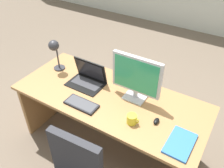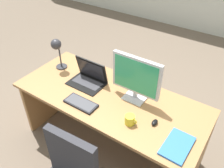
{
  "view_description": "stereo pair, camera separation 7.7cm",
  "coord_description": "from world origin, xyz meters",
  "views": [
    {
      "loc": [
        0.92,
        -1.45,
        2.19
      ],
      "look_at": [
        0.0,
        0.04,
        0.85
      ],
      "focal_mm": 38.28,
      "sensor_mm": 36.0,
      "label": 1
    },
    {
      "loc": [
        0.99,
        -1.41,
        2.19
      ],
      "look_at": [
        0.0,
        0.04,
        0.85
      ],
      "focal_mm": 38.28,
      "sensor_mm": 36.0,
      "label": 2
    }
  ],
  "objects": [
    {
      "name": "book",
      "position": [
        0.75,
        -0.19,
        0.74
      ],
      "size": [
        0.19,
        0.3,
        0.02
      ],
      "color": "blue",
      "rests_on": "desk"
    },
    {
      "name": "desk",
      "position": [
        0.0,
        0.06,
        0.51
      ],
      "size": [
        1.84,
        0.79,
        0.73
      ],
      "color": "#9E7042",
      "rests_on": "ground"
    },
    {
      "name": "coffee_mug",
      "position": [
        0.34,
        -0.19,
        0.77
      ],
      "size": [
        0.11,
        0.08,
        0.08
      ],
      "color": "yellow",
      "rests_on": "desk"
    },
    {
      "name": "laptop",
      "position": [
        -0.3,
        0.08,
        0.8
      ],
      "size": [
        0.36,
        0.25,
        0.24
      ],
      "color": "black",
      "rests_on": "desk"
    },
    {
      "name": "keyboard",
      "position": [
        -0.15,
        -0.24,
        0.74
      ],
      "size": [
        0.31,
        0.14,
        0.02
      ],
      "color": "black",
      "rests_on": "desk"
    },
    {
      "name": "ground",
      "position": [
        0.0,
        1.5,
        0.0
      ],
      "size": [
        12.0,
        12.0,
        0.0
      ],
      "primitive_type": "plane",
      "color": "#6B5B4C"
    },
    {
      "name": "mouse",
      "position": [
        0.51,
        -0.08,
        0.75
      ],
      "size": [
        0.04,
        0.08,
        0.03
      ],
      "color": "black",
      "rests_on": "desk"
    },
    {
      "name": "desk_lamp",
      "position": [
        -0.72,
        0.08,
        0.98
      ],
      "size": [
        0.12,
        0.14,
        0.35
      ],
      "color": "#2D2D33",
      "rests_on": "desk"
    },
    {
      "name": "monitor",
      "position": [
        0.21,
        0.1,
        0.98
      ],
      "size": [
        0.46,
        0.16,
        0.44
      ],
      "color": "#B7BABF",
      "rests_on": "desk"
    }
  ]
}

